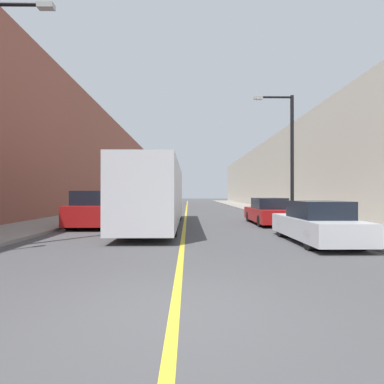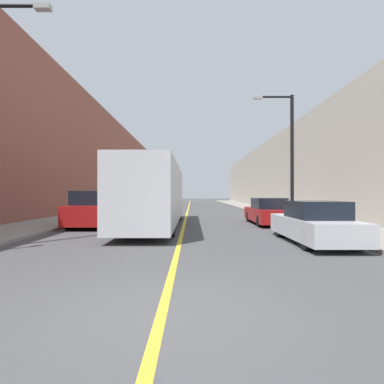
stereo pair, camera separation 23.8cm
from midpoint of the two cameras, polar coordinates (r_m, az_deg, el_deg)
The scene contains 11 objects.
ground_plane at distance 4.69m, azimuth -4.95°, elevation -22.12°, with size 200.00×200.00×0.00m, color #474749.
sidewalk_left at distance 35.30m, azimuth -13.82°, elevation -3.02°, with size 3.55×72.00×0.13m, color gray.
sidewalk_right at distance 35.16m, azimuth 11.39°, elevation -3.03°, with size 3.55×72.00×0.13m, color gray.
building_row_left at distance 36.52m, azimuth -19.62°, elevation 5.91°, with size 4.00×72.00×11.36m, color brown.
building_row_right at distance 36.17m, azimuth 17.25°, elevation 3.36°, with size 4.00×72.00×8.09m, color #B7B2A3.
road_center_line at distance 34.39m, azimuth -1.24°, elevation -3.20°, with size 0.16×72.00×0.01m, color gold.
bus at distance 15.88m, azimuth -7.17°, elevation -0.42°, with size 2.40×11.96×3.19m.
parked_suv_left at distance 16.54m, azimuth -18.17°, elevation -3.32°, with size 1.98×4.59×1.88m.
car_right_near at distance 11.45m, azimuth 22.06°, elevation -5.64°, with size 1.80×4.62×1.48m.
car_right_mid at distance 17.58m, azimuth 13.91°, elevation -3.76°, with size 1.80×4.76×1.50m.
street_lamp_right at distance 18.27m, azimuth 17.60°, elevation 7.64°, with size 2.31×0.24×7.28m.
Camera 1 is at (0.20, -4.34, 1.74)m, focal length 28.00 mm.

